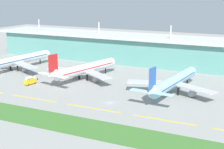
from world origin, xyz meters
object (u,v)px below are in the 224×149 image
Objects in this scene: baggage_cart at (35,78)px; fuel_truck at (30,81)px; airliner_near_middle at (85,69)px; airliner_far_middle at (174,82)px; airliner_nearest at (15,61)px; pushback_tug at (33,77)px.

fuel_truck reaches higher than baggage_cart.
airliner_near_middle is 0.95× the size of airliner_far_middle.
airliner_nearest is 54.64m from airliner_near_middle.
fuel_truck is at bearing -131.52° from airliner_near_middle.
pushback_tug is (-3.86, 2.61, -0.16)m from baggage_cart.
airliner_far_middle is 83.47m from baggage_cart.
airliner_nearest is 1.18× the size of airliner_near_middle.
pushback_tug is at bearing -157.47° from airliner_near_middle.
airliner_near_middle is 12.87× the size of pushback_tug.
baggage_cart is 0.85× the size of pushback_tug.
fuel_truck reaches higher than pushback_tug.
baggage_cart is (-82.76, -9.54, -5.18)m from airliner_far_middle.
airliner_nearest is 41.73m from fuel_truck.
baggage_cart is at bearing -149.92° from airliner_near_middle.
airliner_far_middle is 81.25m from fuel_truck.
airliner_nearest reaches higher than baggage_cart.
baggage_cart is 4.66m from pushback_tug.
airliner_far_middle reaches higher than baggage_cart.
airliner_far_middle is 13.60× the size of pushback_tug.
airliner_far_middle reaches higher than pushback_tug.
fuel_truck is 1.60× the size of pushback_tug.
airliner_far_middle is at bearing -3.11° from airliner_nearest.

